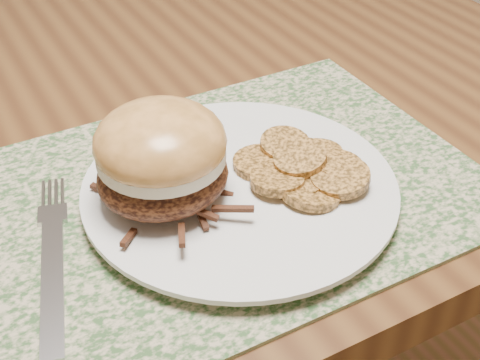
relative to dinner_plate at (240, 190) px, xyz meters
name	(u,v)px	position (x,y,z in m)	size (l,w,h in m)	color
placemat	(229,190)	(0.00, 0.02, -0.01)	(0.45, 0.33, 0.00)	#33542B
dinner_plate	(240,190)	(0.00, 0.00, 0.00)	(0.26, 0.26, 0.02)	silver
pork_sandwich	(161,156)	(-0.06, 0.01, 0.05)	(0.14, 0.14, 0.09)	black
roasted_potatoes	(302,169)	(0.05, -0.02, 0.02)	(0.12, 0.13, 0.03)	#B97A36
fork	(53,256)	(-0.17, 0.00, -0.01)	(0.08, 0.20, 0.00)	#B6B6BD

